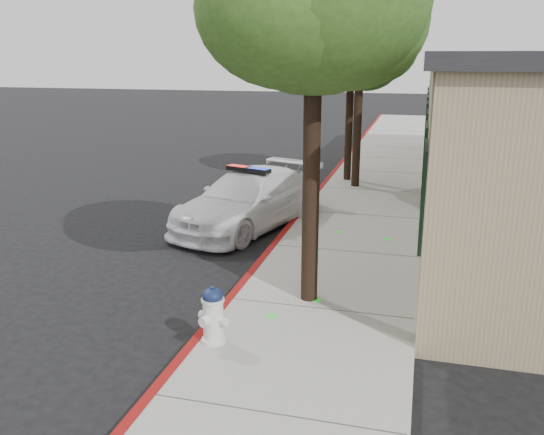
{
  "coord_description": "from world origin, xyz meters",
  "views": [
    {
      "loc": [
        3.11,
        -8.62,
        4.19
      ],
      "look_at": [
        0.11,
        2.7,
        0.86
      ],
      "focal_mm": 37.75,
      "sensor_mm": 36.0,
      "label": 1
    }
  ],
  "objects_px": {
    "street_tree_near": "(315,5)",
    "fire_hydrant": "(213,315)",
    "street_tree_mid": "(362,42)",
    "police_car": "(249,199)",
    "street_tree_far": "(352,57)"
  },
  "relations": [
    {
      "from": "police_car",
      "to": "street_tree_near",
      "type": "xyz_separation_m",
      "value": [
        2.43,
        -4.34,
        4.21
      ]
    },
    {
      "from": "street_tree_near",
      "to": "fire_hydrant",
      "type": "bearing_deg",
      "value": -119.14
    },
    {
      "from": "police_car",
      "to": "fire_hydrant",
      "type": "relative_size",
      "value": 6.07
    },
    {
      "from": "fire_hydrant",
      "to": "street_tree_mid",
      "type": "height_order",
      "value": "street_tree_mid"
    },
    {
      "from": "police_car",
      "to": "street_tree_mid",
      "type": "xyz_separation_m",
      "value": [
        2.13,
        4.79,
        3.86
      ]
    },
    {
      "from": "police_car",
      "to": "fire_hydrant",
      "type": "bearing_deg",
      "value": -60.01
    },
    {
      "from": "police_car",
      "to": "fire_hydrant",
      "type": "height_order",
      "value": "police_car"
    },
    {
      "from": "street_tree_mid",
      "to": "street_tree_far",
      "type": "xyz_separation_m",
      "value": [
        -0.38,
        0.87,
        -0.43
      ]
    },
    {
      "from": "police_car",
      "to": "street_tree_far",
      "type": "xyz_separation_m",
      "value": [
        1.75,
        5.66,
        3.43
      ]
    },
    {
      "from": "street_tree_far",
      "to": "street_tree_mid",
      "type": "bearing_deg",
      "value": -66.49
    },
    {
      "from": "fire_hydrant",
      "to": "street_tree_near",
      "type": "xyz_separation_m",
      "value": [
        1.05,
        1.89,
        4.33
      ]
    },
    {
      "from": "fire_hydrant",
      "to": "street_tree_far",
      "type": "xyz_separation_m",
      "value": [
        0.38,
        11.89,
        3.56
      ]
    },
    {
      "from": "fire_hydrant",
      "to": "street_tree_mid",
      "type": "xyz_separation_m",
      "value": [
        0.76,
        11.02,
        3.99
      ]
    },
    {
      "from": "street_tree_mid",
      "to": "street_tree_far",
      "type": "height_order",
      "value": "street_tree_mid"
    },
    {
      "from": "street_tree_near",
      "to": "street_tree_mid",
      "type": "distance_m",
      "value": 9.14
    }
  ]
}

